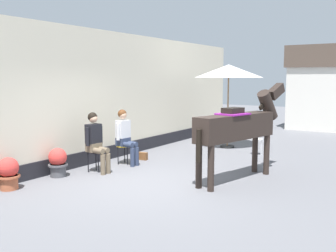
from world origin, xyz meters
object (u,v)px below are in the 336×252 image
(flower_planter_far, at_px, (58,162))
(seated_visitor_near, at_px, (96,139))
(flower_planter_near, at_px, (9,173))
(seated_visitor_far, at_px, (125,134))
(cafe_parasol, at_px, (229,72))
(spare_stool_white, at_px, (257,141))
(saddled_horse_center, at_px, (239,126))
(satchel_bag, at_px, (142,156))

(flower_planter_far, bearing_deg, seated_visitor_near, 61.19)
(flower_planter_near, bearing_deg, seated_visitor_far, 80.53)
(seated_visitor_near, bearing_deg, cafe_parasol, 75.26)
(seated_visitor_near, distance_m, spare_stool_white, 4.68)
(seated_visitor_far, height_order, saddled_horse_center, saddled_horse_center)
(saddled_horse_center, xyz_separation_m, flower_planter_near, (-3.48, -3.14, -0.82))
(flower_planter_far, height_order, spare_stool_white, flower_planter_far)
(seated_visitor_far, xyz_separation_m, flower_planter_near, (-0.50, -2.98, -0.44))
(flower_planter_far, relative_size, satchel_bag, 2.29)
(seated_visitor_far, xyz_separation_m, flower_planter_far, (-0.47, -1.76, -0.44))
(seated_visitor_far, bearing_deg, saddled_horse_center, 3.14)
(flower_planter_near, height_order, flower_planter_far, same)
(seated_visitor_far, bearing_deg, cafe_parasol, 72.22)
(seated_visitor_far, relative_size, spare_stool_white, 3.02)
(cafe_parasol, bearing_deg, seated_visitor_far, -107.78)
(satchel_bag, bearing_deg, spare_stool_white, -142.55)
(flower_planter_near, height_order, satchel_bag, flower_planter_near)
(spare_stool_white, xyz_separation_m, satchel_bag, (-2.32, -2.32, -0.30))
(cafe_parasol, distance_m, spare_stool_white, 2.37)
(seated_visitor_far, relative_size, flower_planter_far, 2.17)
(seated_visitor_near, bearing_deg, flower_planter_near, -102.61)
(saddled_horse_center, bearing_deg, cafe_parasol, 117.76)
(cafe_parasol, relative_size, spare_stool_white, 5.61)
(flower_planter_near, distance_m, spare_stool_white, 6.63)
(cafe_parasol, bearing_deg, saddled_horse_center, -62.24)
(seated_visitor_near, relative_size, saddled_horse_center, 0.47)
(seated_visitor_far, distance_m, satchel_bag, 0.96)
(saddled_horse_center, bearing_deg, flower_planter_near, -137.90)
(seated_visitor_far, bearing_deg, flower_planter_far, -105.06)
(flower_planter_far, xyz_separation_m, cafe_parasol, (1.63, 5.38, 2.03))
(seated_visitor_far, distance_m, saddled_horse_center, 3.01)
(spare_stool_white, bearing_deg, satchel_bag, -134.94)
(flower_planter_far, bearing_deg, cafe_parasol, 73.10)
(saddled_horse_center, xyz_separation_m, flower_planter_far, (-3.45, -1.93, -0.82))
(seated_visitor_far, bearing_deg, satchel_bag, 87.79)
(seated_visitor_near, xyz_separation_m, satchel_bag, (0.08, 1.68, -0.68))
(flower_planter_near, distance_m, flower_planter_far, 1.22)
(seated_visitor_far, height_order, flower_planter_near, seated_visitor_far)
(flower_planter_far, height_order, cafe_parasol, cafe_parasol)
(saddled_horse_center, relative_size, spare_stool_white, 6.40)
(seated_visitor_near, distance_m, saddled_horse_center, 3.27)
(flower_planter_near, relative_size, satchel_bag, 2.29)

